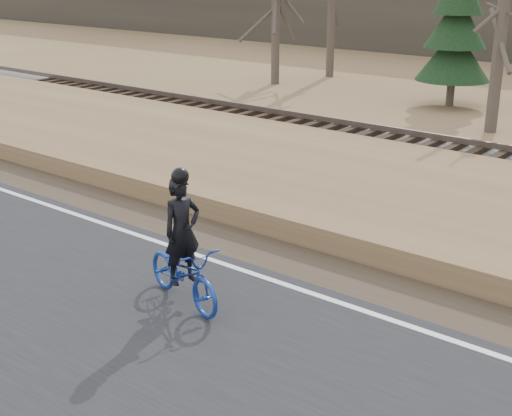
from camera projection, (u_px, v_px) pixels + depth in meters
The scene contains 11 objects.
ground at pixel (237, 278), 11.78m from camera, with size 120.00×120.00×0.00m, color olive.
road at pixel (121, 336), 9.93m from camera, with size 120.00×6.00×0.06m, color black.
edge_line at pixel (244, 271), 11.91m from camera, with size 120.00×0.12×0.01m, color silver.
shoulder at pixel (280, 255), 12.66m from camera, with size 120.00×1.60×0.04m, color #473A2B.
embankment at pixel (366, 202), 14.81m from camera, with size 120.00×5.00×0.44m, color olive.
ballast at pixel (445, 163), 17.61m from camera, with size 120.00×3.00×0.45m, color slate.
railroad at pixel (446, 151), 17.51m from camera, with size 120.00×2.40×0.29m.
cyclist at pixel (183, 262), 10.62m from camera, with size 1.94×1.09×2.13m.
bare_tree_far_left at pixel (276, 0), 28.93m from camera, with size 0.36×0.36×6.83m, color #4E4539.
bare_tree_near_left at pixel (501, 32), 20.74m from camera, with size 0.36×0.36×5.96m, color #4E4539.
conifer at pixel (457, 23), 24.59m from camera, with size 2.60×2.60×6.13m.
Camera 1 is at (6.95, -8.19, 5.00)m, focal length 50.00 mm.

